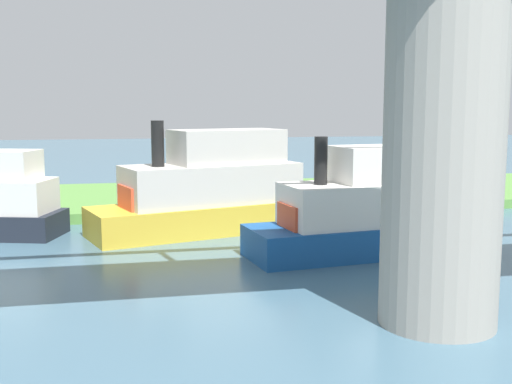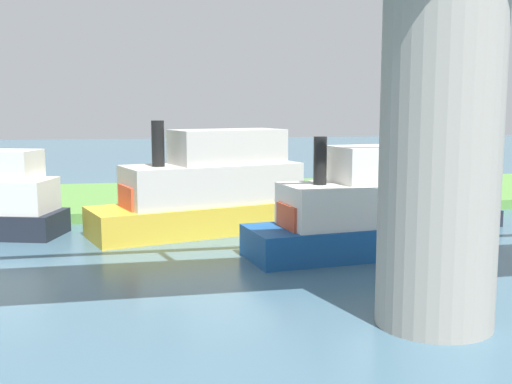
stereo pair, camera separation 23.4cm
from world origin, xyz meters
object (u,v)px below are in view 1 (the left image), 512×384
Objects in this scene: motorboat_red at (208,191)px; houseboat_blue at (369,210)px; person_on_bank at (137,191)px; mooring_post at (381,193)px; bridge_pylon at (443,143)px; skiff_small at (442,214)px.

motorboat_red reaches higher than houseboat_blue.
person_on_bank is 13.38m from houseboat_blue.
bridge_pylon is at bearing 71.49° from mooring_post.
houseboat_blue is (-1.26, -7.68, -2.97)m from bridge_pylon.
mooring_post is (-5.70, -17.01, -3.71)m from bridge_pylon.
bridge_pylon is at bearing 107.59° from motorboat_red.
motorboat_red is at bearing -4.94° from skiff_small.
bridge_pylon is at bearing 80.68° from houseboat_blue.
person_on_bank is at bearing -4.99° from mooring_post.
bridge_pylon is 6.63× the size of person_on_bank.
bridge_pylon is 0.91× the size of motorboat_red.
skiff_small is at bearing 175.06° from motorboat_red.
bridge_pylon is at bearing 61.18° from skiff_small.
houseboat_blue reaches higher than person_on_bank.
person_on_bank is 1.76× the size of mooring_post.
houseboat_blue reaches higher than skiff_small.
bridge_pylon is 13.94m from motorboat_red.
person_on_bank is 0.14× the size of motorboat_red.
motorboat_red is at bearing 22.10° from mooring_post.
bridge_pylon is 18.32m from mooring_post.
bridge_pylon reaches higher than skiff_small.
bridge_pylon is 1.88× the size of skiff_small.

